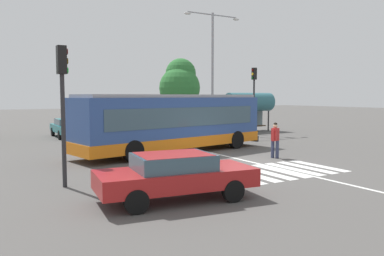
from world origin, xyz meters
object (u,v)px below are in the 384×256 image
(pedestrian_crossing_street, at_px, (275,138))
(traffic_light_near_corner, at_px, (63,93))
(city_transit_bus, at_px, (173,123))
(parked_car_silver, at_px, (139,124))
(parked_car_teal, at_px, (68,127))
(parked_car_red, at_px, (106,125))
(background_tree_right, at_px, (180,84))
(traffic_light_far_corner, at_px, (254,90))
(twin_arm_street_lamp, at_px, (212,60))
(bus_stop_shelter, at_px, (249,103))
(foreground_sedan, at_px, (175,174))

(pedestrian_crossing_street, bearing_deg, traffic_light_near_corner, -174.41)
(city_transit_bus, bearing_deg, parked_car_silver, 77.15)
(parked_car_silver, bearing_deg, parked_car_teal, -178.22)
(parked_car_red, distance_m, background_tree_right, 11.96)
(traffic_light_far_corner, xyz_separation_m, twin_arm_street_lamp, (-2.04, 2.71, 2.45))
(pedestrian_crossing_street, xyz_separation_m, traffic_light_far_corner, (6.38, 9.39, 2.45))
(twin_arm_street_lamp, bearing_deg, background_tree_right, 79.00)
(traffic_light_far_corner, bearing_deg, parked_car_red, 153.05)
(bus_stop_shelter, relative_size, twin_arm_street_lamp, 0.45)
(parked_car_teal, xyz_separation_m, twin_arm_street_lamp, (10.80, -2.56, 5.10))
(foreground_sedan, height_order, traffic_light_near_corner, traffic_light_near_corner)
(parked_car_teal, bearing_deg, parked_car_red, -2.98)
(city_transit_bus, xyz_separation_m, traffic_light_far_corner, (9.73, 5.24, 1.83))
(city_transit_bus, relative_size, foreground_sedan, 2.40)
(city_transit_bus, xyz_separation_m, bus_stop_shelter, (11.07, 7.44, 0.83))
(parked_car_red, distance_m, twin_arm_street_lamp, 9.83)
(parked_car_silver, bearing_deg, twin_arm_street_lamp, -27.49)
(city_transit_bus, height_order, twin_arm_street_lamp, twin_arm_street_lamp)
(city_transit_bus, bearing_deg, parked_car_red, 91.99)
(foreground_sedan, distance_m, twin_arm_street_lamp, 20.89)
(parked_car_teal, xyz_separation_m, traffic_light_near_corner, (-3.57, -15.64, 2.32))
(parked_car_red, height_order, traffic_light_far_corner, traffic_light_far_corner)
(pedestrian_crossing_street, xyz_separation_m, parked_car_silver, (-0.91, 14.83, -0.20))
(pedestrian_crossing_street, distance_m, traffic_light_far_corner, 11.62)
(pedestrian_crossing_street, bearing_deg, traffic_light_far_corner, 55.81)
(traffic_light_far_corner, relative_size, bus_stop_shelter, 1.19)
(pedestrian_crossing_street, xyz_separation_m, background_tree_right, (5.99, 20.60, 3.27))
(city_transit_bus, bearing_deg, twin_arm_street_lamp, 45.97)
(parked_car_silver, xyz_separation_m, twin_arm_street_lamp, (5.25, -2.73, 5.10))
(twin_arm_street_lamp, bearing_deg, traffic_light_near_corner, -137.67)
(foreground_sedan, xyz_separation_m, parked_car_teal, (1.19, 18.89, 0.00))
(traffic_light_far_corner, relative_size, background_tree_right, 0.75)
(bus_stop_shelter, bearing_deg, background_tree_right, 100.86)
(traffic_light_far_corner, bearing_deg, city_transit_bus, -151.69)
(traffic_light_near_corner, relative_size, twin_arm_street_lamp, 0.48)
(pedestrian_crossing_street, distance_m, bus_stop_shelter, 14.00)
(city_transit_bus, height_order, parked_car_red, city_transit_bus)
(traffic_light_near_corner, bearing_deg, pedestrian_crossing_street, 5.59)
(parked_car_silver, bearing_deg, pedestrian_crossing_street, -86.49)
(pedestrian_crossing_street, distance_m, parked_car_teal, 16.02)
(background_tree_right, bearing_deg, city_transit_bus, -119.58)
(bus_stop_shelter, bearing_deg, parked_car_red, 165.63)
(city_transit_bus, distance_m, foreground_sedan, 9.45)
(foreground_sedan, bearing_deg, parked_car_red, 78.13)
(foreground_sedan, distance_m, background_tree_right, 28.54)
(foreground_sedan, distance_m, parked_car_red, 19.15)
(city_transit_bus, distance_m, background_tree_right, 19.10)
(parked_car_red, bearing_deg, traffic_light_far_corner, -26.95)
(parked_car_teal, height_order, background_tree_right, background_tree_right)
(foreground_sedan, xyz_separation_m, background_tree_right, (13.64, 24.83, 3.47))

